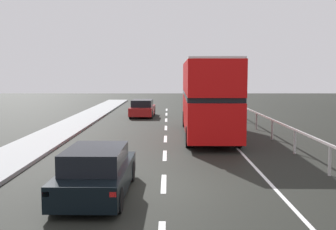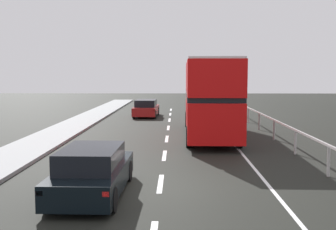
# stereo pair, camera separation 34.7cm
# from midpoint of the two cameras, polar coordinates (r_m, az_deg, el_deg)

# --- Properties ---
(ground_plane) EXTENTS (74.56, 120.00, 0.10)m
(ground_plane) POSITION_cam_midpoint_polar(r_m,az_deg,el_deg) (12.68, -1.45, -10.16)
(ground_plane) COLOR black
(lane_paint_markings) EXTENTS (3.48, 46.00, 0.01)m
(lane_paint_markings) POSITION_cam_midpoint_polar(r_m,az_deg,el_deg) (20.78, 4.76, -3.75)
(lane_paint_markings) COLOR silver
(lane_paint_markings) RESTS_ON ground
(bridge_side_railing) EXTENTS (0.10, 42.00, 1.08)m
(bridge_side_railing) POSITION_cam_midpoint_polar(r_m,az_deg,el_deg) (21.99, 13.86, -1.06)
(bridge_side_railing) COLOR #B5AFAD
(bridge_side_railing) RESTS_ON ground
(double_decker_bus_red) EXTENTS (2.74, 10.59, 4.17)m
(double_decker_bus_red) POSITION_cam_midpoint_polar(r_m,az_deg,el_deg) (22.70, 5.06, 2.72)
(double_decker_bus_red) COLOR red
(double_decker_bus_red) RESTS_ON ground
(hatchback_car_near) EXTENTS (1.85, 4.44, 1.39)m
(hatchback_car_near) POSITION_cam_midpoint_polar(r_m,az_deg,el_deg) (11.84, -10.74, -7.83)
(hatchback_car_near) COLOR black
(hatchback_car_near) RESTS_ON ground
(sedan_car_ahead) EXTENTS (1.95, 4.26, 1.37)m
(sedan_car_ahead) POSITION_cam_midpoint_polar(r_m,az_deg,el_deg) (32.89, -3.90, 0.91)
(sedan_car_ahead) COLOR maroon
(sedan_car_ahead) RESTS_ON ground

